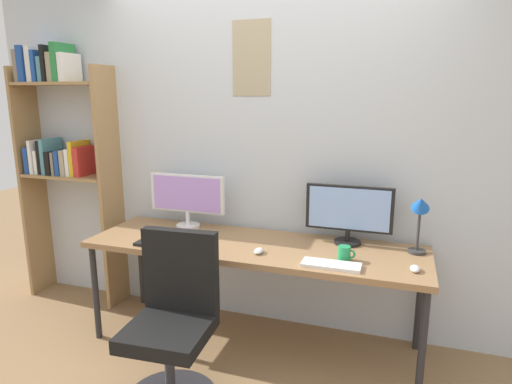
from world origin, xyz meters
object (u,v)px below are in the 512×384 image
mouse_right_side (415,269)px  keyboard_right (331,265)px  monitor_right (349,212)px  coffee_mug (345,253)px  mouse_left_side (259,251)px  desk (254,251)px  bookshelf (61,143)px  office_chair (173,337)px  keyboard_left (163,245)px  monitor_left (187,197)px  desk_lamp (420,213)px

mouse_right_side → keyboard_right: bearing=-170.0°
monitor_right → coffee_mug: size_ratio=5.44×
monitor_right → mouse_left_side: size_ratio=6.00×
desk → monitor_right: size_ratio=3.96×
bookshelf → mouse_left_side: size_ratio=22.02×
mouse_left_side → coffee_mug: bearing=5.4°
office_chair → keyboard_left: (-0.33, 0.48, 0.35)m
monitor_left → monitor_right: bearing=0.0°
bookshelf → monitor_right: (2.34, -0.02, -0.38)m
desk → bookshelf: size_ratio=1.08×
desk_lamp → keyboard_right: desk_lamp is taller
monitor_right → desk: bearing=-160.5°
bookshelf → monitor_left: size_ratio=3.55×
keyboard_left → keyboard_right: size_ratio=1.11×
monitor_right → keyboard_right: 0.49m
bookshelf → coffee_mug: bearing=-8.1°
bookshelf → monitor_left: bearing=-0.9°
office_chair → mouse_right_side: 1.43m
keyboard_left → mouse_left_side: mouse_left_side is taller
bookshelf → desk_lamp: bearing=-1.7°
desk → office_chair: bearing=-108.2°
bookshelf → mouse_right_side: bookshelf is taller
desk → mouse_left_side: mouse_left_side is taller
bookshelf → mouse_right_side: (2.77, -0.38, -0.58)m
desk → desk_lamp: 1.10m
keyboard_right → desk: bearing=157.7°
desk → keyboard_left: (-0.56, -0.23, 0.06)m
desk → desk_lamp: (1.04, 0.15, 0.32)m
desk → desk_lamp: desk_lamp is taller
desk_lamp → mouse_right_side: bearing=-93.1°
office_chair → desk_lamp: desk_lamp is taller
office_chair → mouse_left_side: office_chair is taller
keyboard_left → mouse_right_side: bearing=3.0°
office_chair → desk: bearing=71.8°
desk → mouse_left_side: 0.19m
desk_lamp → keyboard_left: 1.67m
monitor_left → mouse_right_side: bearing=-12.5°
monitor_left → coffee_mug: monitor_left is taller
desk_lamp → keyboard_right: 0.66m
coffee_mug → mouse_right_side: bearing=-5.8°
office_chair → keyboard_right: size_ratio=2.88×
keyboard_right → coffee_mug: bearing=63.9°
desk → monitor_right: 0.69m
desk → office_chair: office_chair is taller
monitor_right → desk_lamp: bearing=-8.6°
office_chair → keyboard_left: office_chair is taller
keyboard_right → mouse_right_side: bearing=10.0°
desk → mouse_right_side: bearing=-8.2°
keyboard_left → monitor_left: bearing=95.2°
keyboard_left → mouse_right_side: mouse_right_side is taller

